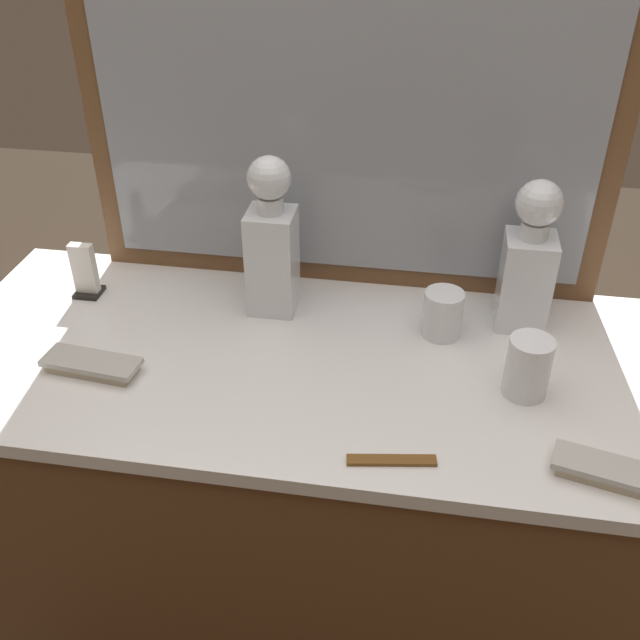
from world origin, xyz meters
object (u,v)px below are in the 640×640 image
at_px(crystal_decanter_rear, 272,250).
at_px(napkin_holder, 85,274).
at_px(silver_brush_center, 613,473).
at_px(crystal_decanter_front, 527,269).
at_px(silver_brush_far_left, 92,365).
at_px(crystal_tumbler_far_left, 443,316).
at_px(tortoiseshell_comb, 391,460).
at_px(crystal_tumbler_left, 528,369).

distance_m(crystal_decanter_rear, napkin_holder, 0.38).
bearing_deg(silver_brush_center, crystal_decanter_front, 105.72).
bearing_deg(crystal_decanter_rear, silver_brush_far_left, -136.68).
height_order(crystal_decanter_front, silver_brush_far_left, crystal_decanter_front).
bearing_deg(crystal_tumbler_far_left, tortoiseshell_comb, -100.30).
relative_size(crystal_decanter_rear, crystal_tumbler_far_left, 3.48).
distance_m(crystal_decanter_rear, crystal_tumbler_left, 0.50).
xyz_separation_m(crystal_decanter_rear, napkin_holder, (-0.37, -0.01, -0.08)).
bearing_deg(tortoiseshell_comb, silver_brush_far_left, 165.71).
xyz_separation_m(crystal_tumbler_far_left, silver_brush_center, (0.25, -0.32, -0.03)).
bearing_deg(crystal_decanter_front, silver_brush_center, -74.28).
height_order(crystal_decanter_front, silver_brush_center, crystal_decanter_front).
height_order(silver_brush_center, tortoiseshell_comb, silver_brush_center).
bearing_deg(crystal_decanter_rear, tortoiseshell_comb, -55.79).
height_order(silver_brush_far_left, silver_brush_center, same).
bearing_deg(silver_brush_far_left, napkin_holder, 115.44).
bearing_deg(tortoiseshell_comb, silver_brush_center, 3.06).
height_order(crystal_tumbler_far_left, crystal_tumbler_left, crystal_tumbler_left).
bearing_deg(crystal_tumbler_left, silver_brush_far_left, -175.11).
bearing_deg(crystal_decanter_front, tortoiseshell_comb, -116.84).
height_order(crystal_tumbler_far_left, silver_brush_far_left, crystal_tumbler_far_left).
distance_m(crystal_tumbler_left, tortoiseshell_comb, 0.28).
bearing_deg(crystal_decanter_rear, crystal_tumbler_left, -22.04).
bearing_deg(silver_brush_far_left, tortoiseshell_comb, -14.29).
bearing_deg(crystal_tumbler_left, crystal_decanter_front, 89.13).
relative_size(silver_brush_far_left, silver_brush_center, 0.97).
relative_size(crystal_decanter_rear, napkin_holder, 2.77).
bearing_deg(tortoiseshell_comb, crystal_decanter_front, 63.16).
distance_m(crystal_tumbler_left, silver_brush_center, 0.21).
relative_size(crystal_tumbler_far_left, napkin_holder, 0.80).
distance_m(silver_brush_far_left, silver_brush_center, 0.84).
height_order(crystal_decanter_rear, napkin_holder, crystal_decanter_rear).
height_order(tortoiseshell_comb, napkin_holder, napkin_holder).
distance_m(silver_brush_far_left, tortoiseshell_comb, 0.54).
distance_m(crystal_decanter_rear, crystal_tumbler_far_left, 0.33).
xyz_separation_m(silver_brush_far_left, silver_brush_center, (0.83, -0.12, 0.00)).
bearing_deg(silver_brush_far_left, crystal_decanter_rear, 43.32).
relative_size(crystal_decanter_front, silver_brush_far_left, 1.65).
xyz_separation_m(crystal_decanter_front, napkin_holder, (-0.84, -0.04, -0.07)).
height_order(silver_brush_center, napkin_holder, napkin_holder).
distance_m(silver_brush_center, napkin_holder, 1.01).
bearing_deg(napkin_holder, silver_brush_far_left, -64.56).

